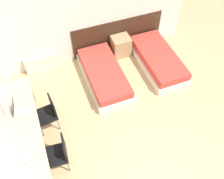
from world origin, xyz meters
TOP-DOWN VIEW (x-y plane):
  - wall_back at (0.00, 3.91)m, footprint 5.30×0.05m
  - headboard_panel at (0.82, 3.88)m, footprint 2.47×0.03m
  - bed_near_window at (0.08, 2.91)m, footprint 0.89×1.88m
  - bed_near_door at (1.56, 2.91)m, footprint 0.89×1.88m
  - nightstand at (0.82, 3.64)m, footprint 0.47×0.40m
  - radiator at (-1.26, 3.79)m, footprint 0.84×0.12m
  - desk at (-1.87, 1.63)m, footprint 0.56×2.57m
  - chair_near_laptop at (-1.41, 2.09)m, footprint 0.46×0.46m
  - chair_near_notebook at (-1.41, 1.16)m, footprint 0.45×0.45m
  - laptop at (-1.90, 2.10)m, footprint 0.34×0.23m
  - open_notebook at (-1.90, 1.14)m, footprint 0.29×0.24m

SIDE VIEW (x-z plane):
  - bed_near_window at x=0.08m, z-range -0.01..0.37m
  - bed_near_door at x=1.56m, z-range -0.01..0.37m
  - radiator at x=-1.26m, z-range 0.00..0.46m
  - nightstand at x=0.82m, z-range 0.00..0.54m
  - headboard_panel at x=0.82m, z-range 0.00..0.91m
  - chair_near_laptop at x=-1.41m, z-range 0.06..0.92m
  - chair_near_notebook at x=-1.41m, z-range 0.06..0.92m
  - desk at x=-1.87m, z-range 0.24..1.01m
  - open_notebook at x=-1.90m, z-range 0.77..0.79m
  - laptop at x=-1.90m, z-range 0.68..1.01m
  - wall_back at x=0.00m, z-range 0.00..2.70m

